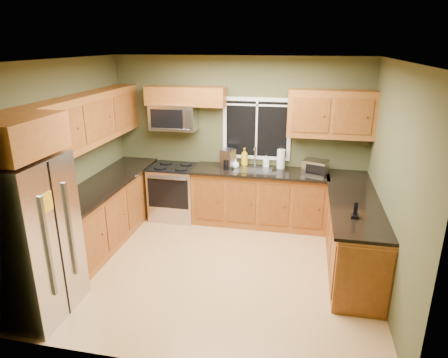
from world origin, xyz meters
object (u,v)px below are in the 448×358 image
(microwave, at_px, (174,117))
(coffee_maker, at_px, (228,159))
(range, at_px, (174,191))
(soap_bottle_b, at_px, (266,161))
(cordless_phone, at_px, (355,213))
(paper_towel_roll, at_px, (281,159))
(soap_bottle_c, at_px, (235,164))
(kettle, at_px, (226,160))
(soap_bottle_a, at_px, (244,157))
(toaster_oven, at_px, (315,167))
(refrigerator, at_px, (29,239))

(microwave, bearing_deg, coffee_maker, -6.47)
(range, distance_m, soap_bottle_b, 1.65)
(cordless_phone, bearing_deg, paper_towel_roll, 118.87)
(coffee_maker, xyz_separation_m, soap_bottle_c, (0.12, 0.02, -0.07))
(coffee_maker, relative_size, paper_towel_roll, 0.92)
(coffee_maker, xyz_separation_m, soap_bottle_b, (0.60, 0.20, -0.05))
(kettle, relative_size, soap_bottle_a, 0.79)
(microwave, xyz_separation_m, soap_bottle_b, (1.53, 0.09, -0.70))
(microwave, relative_size, toaster_oven, 1.76)
(kettle, xyz_separation_m, cordless_phone, (1.88, -1.69, -0.05))
(soap_bottle_b, bearing_deg, kettle, -169.11)
(kettle, xyz_separation_m, soap_bottle_a, (0.29, 0.12, 0.04))
(microwave, distance_m, toaster_oven, 2.42)
(range, height_order, microwave, microwave)
(toaster_oven, height_order, soap_bottle_c, toaster_oven)
(toaster_oven, xyz_separation_m, soap_bottle_b, (-0.79, 0.24, -0.02))
(microwave, xyz_separation_m, cordless_phone, (2.77, -1.72, -0.73))
(microwave, bearing_deg, refrigerator, -103.34)
(toaster_oven, height_order, paper_towel_roll, paper_towel_roll)
(refrigerator, height_order, cordless_phone, refrigerator)
(soap_bottle_a, bearing_deg, cordless_phone, -48.72)
(toaster_oven, relative_size, soap_bottle_b, 2.33)
(cordless_phone, bearing_deg, toaster_oven, 105.67)
(toaster_oven, relative_size, soap_bottle_a, 1.45)
(refrigerator, height_order, soap_bottle_b, refrigerator)
(refrigerator, relative_size, soap_bottle_b, 9.70)
(soap_bottle_a, bearing_deg, microwave, -175.39)
(refrigerator, bearing_deg, kettle, 61.35)
(kettle, height_order, cordless_phone, kettle)
(refrigerator, relative_size, microwave, 2.37)
(paper_towel_roll, bearing_deg, toaster_oven, -22.00)
(range, xyz_separation_m, soap_bottle_b, (1.53, 0.23, 0.56))
(microwave, relative_size, soap_bottle_a, 2.54)
(coffee_maker, distance_m, kettle, 0.09)
(range, distance_m, coffee_maker, 1.11)
(paper_towel_roll, bearing_deg, microwave, -177.60)
(soap_bottle_a, distance_m, soap_bottle_c, 0.23)
(microwave, height_order, coffee_maker, microwave)
(kettle, bearing_deg, toaster_oven, -4.64)
(refrigerator, bearing_deg, toaster_oven, 42.47)
(coffee_maker, distance_m, soap_bottle_a, 0.31)
(toaster_oven, bearing_deg, soap_bottle_c, 177.12)
(refrigerator, relative_size, toaster_oven, 4.16)
(toaster_oven, height_order, soap_bottle_b, toaster_oven)
(refrigerator, distance_m, soap_bottle_c, 3.32)
(range, height_order, soap_bottle_a, soap_bottle_a)
(soap_bottle_a, bearing_deg, paper_towel_roll, -1.89)
(coffee_maker, xyz_separation_m, soap_bottle_a, (0.24, 0.20, 0.00))
(microwave, height_order, soap_bottle_a, microwave)
(refrigerator, distance_m, coffee_maker, 3.24)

